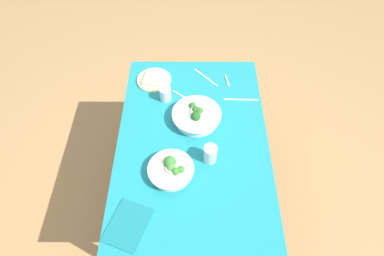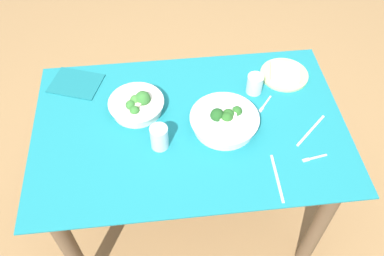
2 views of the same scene
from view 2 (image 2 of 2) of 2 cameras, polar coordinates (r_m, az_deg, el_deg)
The scene contains 12 objects.
ground_plane at distance 2.31m, azimuth -0.24°, elevation -11.74°, with size 6.00×6.00×0.00m, color #9E7547.
dining_table at distance 1.78m, azimuth -0.30°, elevation -2.37°, with size 1.28×0.83×0.76m.
broccoli_bowl_far at distance 1.72m, azimuth -7.71°, elevation 3.23°, with size 0.23×0.23×0.09m.
broccoli_bowl_near at distance 1.65m, azimuth 4.56°, elevation 1.01°, with size 0.28×0.28×0.10m.
bread_side_plate at distance 1.92m, azimuth 12.79°, elevation 7.43°, with size 0.22×0.22×0.03m.
water_glass_center at distance 1.80m, azimuth 8.76°, elevation 6.11°, with size 0.07×0.07×0.09m, color silver.
water_glass_side at distance 1.57m, azimuth -4.60°, elevation -1.30°, with size 0.07×0.07×0.10m, color silver.
fork_by_far_bowl at distance 1.64m, azimuth 16.62°, elevation -4.06°, with size 0.10×0.03×0.00m.
fork_by_near_bowl at distance 1.78m, azimuth 10.14°, elevation 3.24°, with size 0.08×0.09×0.00m.
table_knife_left at distance 1.55m, azimuth 11.81°, elevation -6.87°, with size 0.21×0.01×0.00m, color #B7B7BC.
table_knife_right at distance 1.72m, azimuth 16.29°, elevation -0.33°, with size 0.21×0.01×0.00m, color #B7B7BC.
napkin_folded_upper at distance 1.91m, azimuth -15.91°, elevation 6.02°, with size 0.22×0.16×0.01m, color #156870.
Camera 2 is at (-0.11, -1.07, 2.05)m, focal length 38.15 mm.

